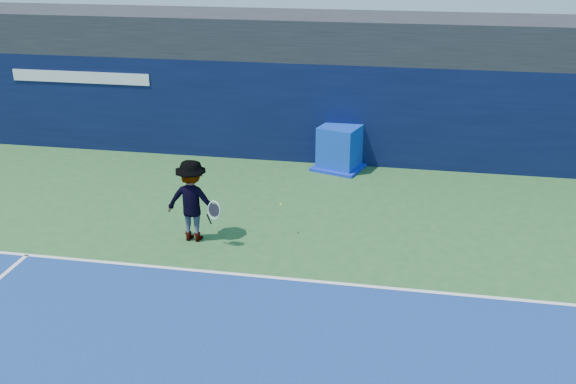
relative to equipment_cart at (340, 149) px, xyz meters
name	(u,v)px	position (x,y,z in m)	size (l,w,h in m)	color
ground	(207,367)	(-1.13, -9.72, -0.59)	(80.00, 80.00, 0.00)	#2C5F2A
baseline	(250,275)	(-1.13, -6.72, -0.58)	(24.00, 0.10, 0.01)	white
stadium_band	(312,35)	(-1.13, 1.78, 3.01)	(36.00, 3.00, 1.20)	black
back_wall_assembly	(306,110)	(-1.14, 0.78, 0.91)	(36.00, 1.03, 3.00)	#091032
equipment_cart	(340,149)	(0.00, 0.00, 0.00)	(1.69, 1.69, 1.29)	#0D35BA
tennis_player	(192,201)	(-2.78, -5.30, 0.36)	(1.40, 0.78, 1.91)	silver
tennis_ball	(281,204)	(-0.85, -4.77, 0.19)	(0.06, 0.06, 0.06)	#AAD217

